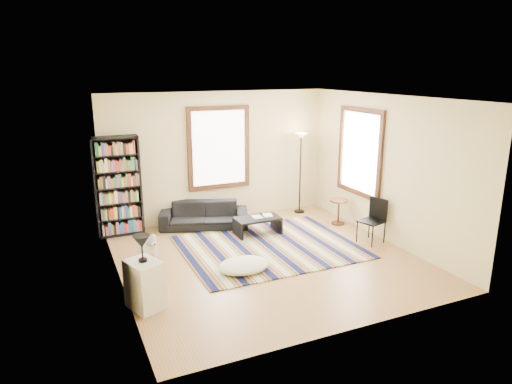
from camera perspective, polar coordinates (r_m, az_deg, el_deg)
name	(u,v)px	position (r m, az deg, el deg)	size (l,w,h in m)	color
floor	(267,261)	(8.19, 1.44, -8.63)	(5.00, 5.00, 0.10)	#A6784C
ceiling	(269,95)	(7.50, 1.59, 12.07)	(5.00, 5.00, 0.10)	white
wall_back	(218,156)	(10.03, -4.79, 4.47)	(5.00, 0.10, 2.80)	beige
wall_front	(359,229)	(5.63, 12.81, -4.50)	(5.00, 0.10, 2.80)	beige
wall_left	(112,199)	(7.04, -17.56, -0.84)	(0.10, 5.00, 2.80)	beige
wall_right	(388,169)	(9.09, 16.20, 2.79)	(0.10, 5.00, 2.80)	beige
window_back	(219,148)	(9.92, -4.66, 5.52)	(1.20, 0.06, 1.60)	white
window_right	(360,152)	(9.61, 12.87, 4.88)	(0.06, 1.20, 1.60)	white
rug	(269,247)	(8.65, 1.66, -6.86)	(3.21, 2.56, 0.02)	#0B123A
sofa	(204,215)	(9.69, -6.49, -2.88)	(1.83, 0.71, 0.53)	black
bookshelf	(118,187)	(9.41, -16.90, 0.65)	(0.90, 0.30, 2.00)	black
coffee_table	(257,226)	(9.24, 0.18, -4.27)	(0.90, 0.50, 0.36)	black
book_a	(253,218)	(9.14, -0.39, -3.22)	(0.18, 0.24, 0.02)	beige
book_b	(263,215)	(9.28, 0.90, -2.94)	(0.18, 0.25, 0.02)	beige
floor_cushion	(244,265)	(7.64, -1.56, -9.15)	(0.87, 0.65, 0.22)	white
floor_lamp	(300,173)	(10.52, 5.55, 2.34)	(0.30, 0.30, 1.86)	black
side_table	(338,212)	(9.99, 10.27, -2.47)	(0.40, 0.40, 0.54)	#412310
folding_chair	(371,221)	(9.01, 14.23, -3.58)	(0.42, 0.40, 0.86)	black
white_cabinet	(145,285)	(6.66, -13.76, -11.18)	(0.38, 0.50, 0.70)	white
table_lamp	(142,249)	(6.44, -14.06, -6.87)	(0.24, 0.24, 0.38)	black
dog	(147,247)	(8.17, -13.44, -6.71)	(0.38, 0.54, 0.54)	#A9A9A9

